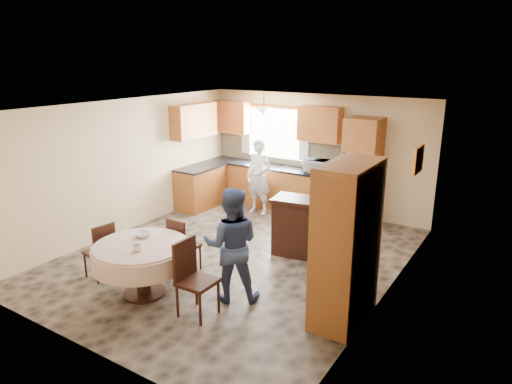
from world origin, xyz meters
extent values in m
cube|color=#6F5E4D|center=(0.00, 0.00, 0.00)|extent=(5.00, 6.00, 0.01)
cube|color=white|center=(0.00, 0.00, 2.50)|extent=(5.00, 6.00, 0.01)
cube|color=#D8BB8B|center=(0.00, 3.00, 1.25)|extent=(5.00, 0.02, 2.50)
cube|color=#D8BB8B|center=(0.00, -3.00, 1.25)|extent=(5.00, 0.02, 2.50)
cube|color=#D8BB8B|center=(-2.50, 0.00, 1.25)|extent=(0.02, 6.00, 2.50)
cube|color=#D8BB8B|center=(2.50, 0.00, 1.25)|extent=(0.02, 6.00, 2.50)
cube|color=white|center=(-1.00, 2.98, 1.60)|extent=(1.40, 0.03, 1.10)
cube|color=white|center=(-1.75, 2.93, 1.65)|extent=(0.22, 0.02, 1.15)
cube|color=white|center=(-0.25, 2.93, 1.65)|extent=(0.22, 0.02, 1.15)
cube|color=#BB6C32|center=(-0.85, 2.70, 0.44)|extent=(3.30, 0.60, 0.88)
cube|color=black|center=(-0.85, 2.70, 0.90)|extent=(3.30, 0.64, 0.04)
cube|color=#BB6C32|center=(-2.20, 1.80, 0.44)|extent=(0.60, 1.20, 0.88)
cube|color=black|center=(-2.20, 1.80, 0.90)|extent=(0.64, 1.20, 0.04)
cube|color=tan|center=(-0.85, 2.99, 1.18)|extent=(3.30, 0.02, 0.55)
cube|color=#C57331|center=(-2.05, 2.83, 1.91)|extent=(0.85, 0.33, 0.72)
cube|color=#C57331|center=(0.15, 2.83, 1.91)|extent=(0.90, 0.33, 0.72)
cube|color=#C57331|center=(-2.33, 1.80, 1.91)|extent=(0.33, 1.20, 0.72)
cube|color=#BB6C32|center=(1.15, 2.69, 1.06)|extent=(0.66, 0.62, 2.12)
cube|color=black|center=(1.15, 2.38, 1.25)|extent=(0.56, 0.01, 0.45)
cube|color=black|center=(1.15, 2.38, 0.75)|extent=(0.56, 0.01, 0.45)
cone|color=beige|center=(-1.00, 2.50, 2.12)|extent=(0.36, 0.36, 0.18)
cube|color=#36170E|center=(1.04, 0.69, 0.46)|extent=(1.36, 0.71, 0.93)
cube|color=black|center=(1.67, 0.21, 0.29)|extent=(0.49, 0.42, 0.57)
cube|color=#BB6C32|center=(2.22, -0.79, 1.03)|extent=(0.54, 1.07, 2.05)
cylinder|color=#36170E|center=(-0.38, -1.74, 0.35)|extent=(0.20, 0.20, 0.70)
cylinder|color=#36170E|center=(-0.38, -1.74, 0.02)|extent=(0.59, 0.59, 0.04)
cylinder|color=beige|center=(-0.38, -1.74, 0.74)|extent=(1.28, 1.28, 0.05)
cylinder|color=beige|center=(-0.38, -1.74, 0.60)|extent=(1.34, 1.34, 0.28)
cube|color=#36170E|center=(-1.32, -1.71, 0.41)|extent=(0.43, 0.43, 0.05)
cube|color=#36170E|center=(-1.14, -1.73, 0.66)|extent=(0.09, 0.37, 0.46)
cylinder|color=#36170E|center=(-1.48, -1.87, 0.20)|extent=(0.03, 0.03, 0.39)
cylinder|color=#36170E|center=(-1.15, -1.87, 0.20)|extent=(0.03, 0.03, 0.39)
cylinder|color=#36170E|center=(-1.48, -1.54, 0.20)|extent=(0.03, 0.03, 0.39)
cylinder|color=#36170E|center=(-1.15, -1.54, 0.20)|extent=(0.03, 0.03, 0.39)
cube|color=#36170E|center=(-0.37, -0.86, 0.41)|extent=(0.40, 0.40, 0.05)
cube|color=#36170E|center=(-0.38, -1.03, 0.66)|extent=(0.37, 0.05, 0.46)
cylinder|color=#36170E|center=(-0.54, -1.02, 0.20)|extent=(0.03, 0.03, 0.40)
cylinder|color=#36170E|center=(-0.21, -1.02, 0.20)|extent=(0.03, 0.03, 0.40)
cylinder|color=#36170E|center=(-0.54, -0.69, 0.20)|extent=(0.03, 0.03, 0.40)
cylinder|color=#36170E|center=(-0.21, -0.69, 0.20)|extent=(0.03, 0.03, 0.40)
cube|color=#36170E|center=(0.61, -1.74, 0.47)|extent=(0.44, 0.44, 0.05)
cube|color=#36170E|center=(0.42, -1.74, 0.75)|extent=(0.04, 0.42, 0.52)
cylinder|color=#36170E|center=(0.43, -1.93, 0.22)|extent=(0.04, 0.04, 0.45)
cylinder|color=#36170E|center=(0.80, -1.93, 0.22)|extent=(0.04, 0.04, 0.45)
cylinder|color=#36170E|center=(0.43, -1.56, 0.22)|extent=(0.04, 0.04, 0.45)
cylinder|color=#36170E|center=(0.80, -1.56, 0.22)|extent=(0.04, 0.04, 0.45)
cube|color=gold|center=(2.47, 1.45, 1.69)|extent=(0.05, 0.53, 0.44)
cube|color=#ADC1CB|center=(2.44, 1.45, 1.69)|extent=(0.01, 0.44, 0.34)
imported|color=silver|center=(0.20, 2.65, 1.06)|extent=(0.53, 0.38, 0.28)
imported|color=silver|center=(-0.87, 2.11, 0.80)|extent=(0.59, 0.38, 1.60)
imported|color=navy|center=(0.74, -1.15, 0.80)|extent=(0.98, 0.92, 1.60)
imported|color=#B2B2B2|center=(0.63, 0.69, 0.95)|extent=(0.20, 0.20, 0.05)
imported|color=silver|center=(1.52, 0.69, 1.06)|extent=(0.11, 0.11, 0.27)
imported|color=#B2B2B2|center=(-0.24, -1.93, 0.81)|extent=(0.14, 0.14, 0.09)
imported|color=#B2B2B2|center=(-0.55, -1.53, 0.80)|extent=(0.28, 0.28, 0.07)
camera|label=1|loc=(4.06, -5.77, 3.24)|focal=32.00mm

